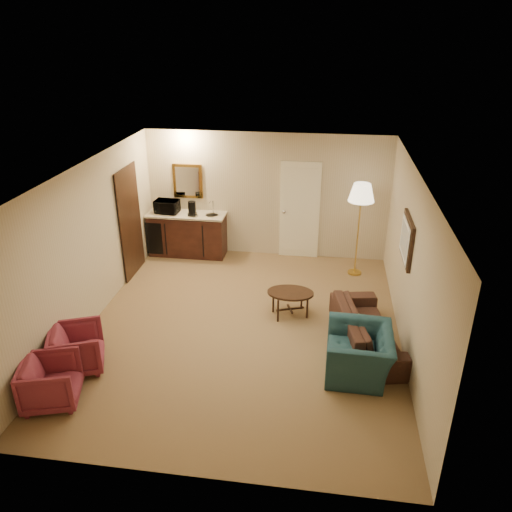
{
  "coord_description": "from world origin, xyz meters",
  "views": [
    {
      "loc": [
        1.2,
        -6.8,
        4.48
      ],
      "look_at": [
        0.14,
        0.5,
        1.08
      ],
      "focal_mm": 35.0,
      "sensor_mm": 36.0,
      "label": 1
    }
  ],
  "objects": [
    {
      "name": "ground",
      "position": [
        0.0,
        0.0,
        0.0
      ],
      "size": [
        6.0,
        6.0,
        0.0
      ],
      "primitive_type": "plane",
      "color": "olive",
      "rests_on": "ground"
    },
    {
      "name": "teal_armchair",
      "position": [
        1.8,
        -0.9,
        0.45
      ],
      "size": [
        0.68,
        1.04,
        0.89
      ],
      "primitive_type": "imported",
      "rotation": [
        0.0,
        0.0,
        -1.59
      ],
      "color": "#1F424E",
      "rests_on": "ground"
    },
    {
      "name": "coffee_table",
      "position": [
        0.73,
        0.52,
        0.22
      ],
      "size": [
        0.92,
        0.77,
        0.45
      ],
      "primitive_type": "cube",
      "rotation": [
        0.0,
        0.0,
        0.36
      ],
      "color": "black",
      "rests_on": "ground"
    },
    {
      "name": "wetbar_cabinet",
      "position": [
        -1.65,
        2.72,
        0.46
      ],
      "size": [
        1.64,
        0.58,
        0.92
      ],
      "primitive_type": "cube",
      "color": "#3D1C13",
      "rests_on": "ground"
    },
    {
      "name": "room_walls",
      "position": [
        -0.1,
        0.77,
        1.72
      ],
      "size": [
        5.02,
        6.01,
        2.61
      ],
      "color": "#C7B495",
      "rests_on": "ground"
    },
    {
      "name": "coffee_maker",
      "position": [
        -1.5,
        2.63,
        1.07
      ],
      "size": [
        0.18,
        0.18,
        0.3
      ],
      "primitive_type": "cylinder",
      "rotation": [
        0.0,
        0.0,
        0.12
      ],
      "color": "black",
      "rests_on": "wetbar_cabinet"
    },
    {
      "name": "rose_chair_near",
      "position": [
        -2.15,
        -1.36,
        0.36
      ],
      "size": [
        0.87,
        0.89,
        0.72
      ],
      "primitive_type": "imported",
      "rotation": [
        0.0,
        0.0,
        1.96
      ],
      "color": "maroon",
      "rests_on": "ground"
    },
    {
      "name": "sofa",
      "position": [
        1.95,
        -0.19,
        0.38
      ],
      "size": [
        0.95,
        2.02,
        0.76
      ],
      "primitive_type": "imported",
      "rotation": [
        0.0,
        0.0,
        1.77
      ],
      "color": "black",
      "rests_on": "ground"
    },
    {
      "name": "waste_bin",
      "position": [
        -1.0,
        2.65,
        0.13
      ],
      "size": [
        0.25,
        0.25,
        0.27
      ],
      "primitive_type": "cylinder",
      "rotation": [
        0.0,
        0.0,
        0.19
      ],
      "color": "black",
      "rests_on": "ground"
    },
    {
      "name": "rose_chair_far",
      "position": [
        -2.15,
        -2.09,
        0.35
      ],
      "size": [
        0.81,
        0.84,
        0.7
      ],
      "primitive_type": "imported",
      "rotation": [
        0.0,
        0.0,
        1.87
      ],
      "color": "maroon",
      "rests_on": "ground"
    },
    {
      "name": "floor_lamp",
      "position": [
        1.87,
        2.29,
        0.93
      ],
      "size": [
        0.61,
        0.61,
        1.86
      ],
      "primitive_type": "cube",
      "rotation": [
        0.0,
        0.0,
        0.29
      ],
      "color": "gold",
      "rests_on": "ground"
    },
    {
      "name": "microwave",
      "position": [
        -2.06,
        2.73,
        1.09
      ],
      "size": [
        0.51,
        0.3,
        0.33
      ],
      "primitive_type": "imported",
      "rotation": [
        0.0,
        0.0,
        -0.07
      ],
      "color": "black",
      "rests_on": "wetbar_cabinet"
    }
  ]
}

